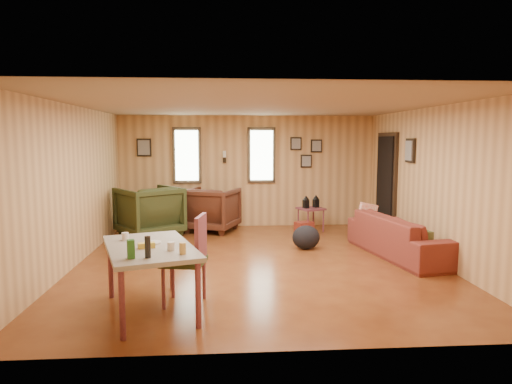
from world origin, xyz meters
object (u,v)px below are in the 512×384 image
at_px(recliner_brown, 212,207).
at_px(side_table, 311,207).
at_px(sofa, 403,229).
at_px(dining_table, 150,252).
at_px(end_table, 171,212).
at_px(recliner_green, 149,209).

relative_size(recliner_brown, side_table, 1.33).
distance_m(sofa, dining_table, 4.31).
distance_m(sofa, end_table, 4.68).
xyz_separation_m(sofa, side_table, (-1.11, 2.12, 0.07)).
bearing_deg(side_table, end_table, 174.59).
distance_m(recliner_green, end_table, 0.68).
height_order(side_table, dining_table, dining_table).
bearing_deg(end_table, side_table, -5.41).
bearing_deg(recliner_brown, side_table, -162.20).
distance_m(recliner_green, side_table, 3.27).
height_order(sofa, side_table, sofa).
relative_size(sofa, side_table, 3.03).
relative_size(recliner_brown, recliner_green, 0.92).
bearing_deg(side_table, sofa, -62.26).
xyz_separation_m(sofa, end_table, (-4.02, 2.39, -0.05)).
xyz_separation_m(recliner_green, end_table, (0.35, 0.57, -0.15)).
bearing_deg(recliner_green, side_table, 148.96).
xyz_separation_m(recliner_green, side_table, (3.25, 0.29, -0.03)).
bearing_deg(dining_table, side_table, 40.60).
relative_size(end_table, side_table, 0.93).
bearing_deg(sofa, dining_table, 110.49).
height_order(sofa, dining_table, dining_table).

